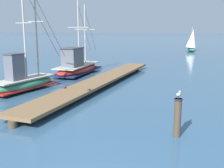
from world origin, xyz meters
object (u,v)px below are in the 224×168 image
object	(u,v)px
distant_sailboat	(192,41)
perched_seagull	(179,95)
fishing_boat_0	(77,66)
mooring_piling	(178,117)
fishing_boat_1	(23,81)

from	to	relation	value
distant_sailboat	perched_seagull	bearing A→B (deg)	-87.81
fishing_boat_0	distant_sailboat	xyz separation A→B (m)	(8.22, 27.63, 1.12)
fishing_boat_0	mooring_piling	world-z (taller)	fishing_boat_0
mooring_piling	perched_seagull	distance (m)	0.84
fishing_boat_0	fishing_boat_1	size ratio (longest dim) A/B	1.14
perched_seagull	distant_sailboat	bearing A→B (deg)	92.19
fishing_boat_0	perched_seagull	world-z (taller)	fishing_boat_0
fishing_boat_0	fishing_boat_1	xyz separation A→B (m)	(-0.33, -7.06, -0.02)
fishing_boat_0	mooring_piling	distance (m)	15.23
fishing_boat_1	fishing_boat_0	bearing A→B (deg)	87.29
fishing_boat_1	perched_seagull	distance (m)	11.13
distant_sailboat	fishing_boat_0	bearing A→B (deg)	-106.57
perched_seagull	distant_sailboat	xyz separation A→B (m)	(-1.51, 39.35, 0.19)
fishing_boat_1	perched_seagull	xyz separation A→B (m)	(10.07, -4.66, 0.95)
fishing_boat_1	perched_seagull	bearing A→B (deg)	-24.83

